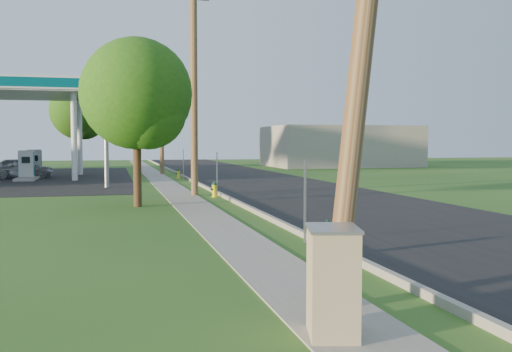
{
  "coord_description": "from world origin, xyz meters",
  "views": [
    {
      "loc": [
        -4.2,
        -8.64,
        2.42
      ],
      "look_at": [
        0.0,
        8.0,
        1.4
      ],
      "focal_mm": 40.0,
      "sensor_mm": 36.0,
      "label": 1
    }
  ],
  "objects_px": {
    "car_silver": "(21,168)",
    "fuel_pump_se": "(35,166)",
    "utility_pole_mid": "(194,86)",
    "tree_lot": "(81,112)",
    "hydrant_mid": "(215,189)",
    "utility_cabinet": "(333,282)",
    "fuel_pump_ne": "(27,169)",
    "tree_verge": "(139,98)",
    "price_pylon": "(105,85)",
    "hydrant_near": "(327,239)",
    "utility_pole_far": "(161,111)",
    "hydrant_far": "(179,174)"
  },
  "relations": [
    {
      "from": "utility_pole_mid",
      "to": "fuel_pump_ne",
      "type": "bearing_deg",
      "value": 124.4
    },
    {
      "from": "utility_pole_far",
      "to": "hydrant_far",
      "type": "bearing_deg",
      "value": -83.49
    },
    {
      "from": "price_pylon",
      "to": "hydrant_near",
      "type": "bearing_deg",
      "value": -76.99
    },
    {
      "from": "utility_pole_far",
      "to": "hydrant_near",
      "type": "bearing_deg",
      "value": -88.71
    },
    {
      "from": "utility_cabinet",
      "to": "car_silver",
      "type": "distance_m",
      "value": 35.63
    },
    {
      "from": "car_silver",
      "to": "fuel_pump_se",
      "type": "bearing_deg",
      "value": -31.23
    },
    {
      "from": "hydrant_mid",
      "to": "hydrant_near",
      "type": "bearing_deg",
      "value": -90.04
    },
    {
      "from": "utility_cabinet",
      "to": "hydrant_far",
      "type": "bearing_deg",
      "value": 87.0
    },
    {
      "from": "hydrant_far",
      "to": "tree_verge",
      "type": "bearing_deg",
      "value": -101.35
    },
    {
      "from": "price_pylon",
      "to": "utility_cabinet",
      "type": "height_order",
      "value": "price_pylon"
    },
    {
      "from": "tree_verge",
      "to": "hydrant_near",
      "type": "xyz_separation_m",
      "value": [
        3.33,
        -10.59,
        -3.67
      ]
    },
    {
      "from": "tree_lot",
      "to": "car_silver",
      "type": "distance_m",
      "value": 12.05
    },
    {
      "from": "tree_verge",
      "to": "tree_lot",
      "type": "height_order",
      "value": "tree_lot"
    },
    {
      "from": "hydrant_far",
      "to": "car_silver",
      "type": "distance_m",
      "value": 10.73
    },
    {
      "from": "fuel_pump_ne",
      "to": "fuel_pump_se",
      "type": "relative_size",
      "value": 1.0
    },
    {
      "from": "hydrant_mid",
      "to": "tree_lot",
      "type": "bearing_deg",
      "value": 104.34
    },
    {
      "from": "hydrant_mid",
      "to": "car_silver",
      "type": "xyz_separation_m",
      "value": [
        -10.33,
        16.39,
        0.35
      ]
    },
    {
      "from": "utility_pole_far",
      "to": "price_pylon",
      "type": "height_order",
      "value": "utility_pole_far"
    },
    {
      "from": "utility_pole_mid",
      "to": "price_pylon",
      "type": "bearing_deg",
      "value": 125.34
    },
    {
      "from": "utility_pole_far",
      "to": "price_pylon",
      "type": "relative_size",
      "value": 1.39
    },
    {
      "from": "hydrant_mid",
      "to": "utility_cabinet",
      "type": "height_order",
      "value": "utility_cabinet"
    },
    {
      "from": "utility_cabinet",
      "to": "car_silver",
      "type": "relative_size",
      "value": 0.34
    },
    {
      "from": "utility_pole_mid",
      "to": "hydrant_far",
      "type": "height_order",
      "value": "utility_pole_mid"
    },
    {
      "from": "tree_verge",
      "to": "hydrant_far",
      "type": "distance_m",
      "value": 16.96
    },
    {
      "from": "fuel_pump_ne",
      "to": "utility_cabinet",
      "type": "height_order",
      "value": "fuel_pump_ne"
    },
    {
      "from": "fuel_pump_se",
      "to": "hydrant_near",
      "type": "relative_size",
      "value": 3.99
    },
    {
      "from": "tree_verge",
      "to": "hydrant_near",
      "type": "relative_size",
      "value": 7.87
    },
    {
      "from": "hydrant_near",
      "to": "fuel_pump_se",
      "type": "bearing_deg",
      "value": 106.98
    },
    {
      "from": "utility_pole_far",
      "to": "fuel_pump_ne",
      "type": "height_order",
      "value": "utility_pole_far"
    },
    {
      "from": "hydrant_near",
      "to": "car_silver",
      "type": "distance_m",
      "value": 31.71
    },
    {
      "from": "hydrant_near",
      "to": "utility_pole_far",
      "type": "bearing_deg",
      "value": 91.29
    },
    {
      "from": "fuel_pump_ne",
      "to": "hydrant_near",
      "type": "xyz_separation_m",
      "value": [
        9.63,
        -27.55,
        -0.33
      ]
    },
    {
      "from": "utility_cabinet",
      "to": "fuel_pump_se",
      "type": "bearing_deg",
      "value": 102.35
    },
    {
      "from": "utility_pole_mid",
      "to": "fuel_pump_ne",
      "type": "height_order",
      "value": "utility_pole_mid"
    },
    {
      "from": "price_pylon",
      "to": "hydrant_mid",
      "type": "relative_size",
      "value": 9.89
    },
    {
      "from": "fuel_pump_ne",
      "to": "price_pylon",
      "type": "bearing_deg",
      "value": -56.31
    },
    {
      "from": "fuel_pump_se",
      "to": "tree_verge",
      "type": "xyz_separation_m",
      "value": [
        6.3,
        -20.97,
        3.33
      ]
    },
    {
      "from": "utility_pole_far",
      "to": "tree_lot",
      "type": "relative_size",
      "value": 1.22
    },
    {
      "from": "utility_pole_mid",
      "to": "hydrant_far",
      "type": "xyz_separation_m",
      "value": [
        0.66,
        12.25,
        -4.63
      ]
    },
    {
      "from": "utility_pole_mid",
      "to": "tree_lot",
      "type": "distance_m",
      "value": 26.87
    },
    {
      "from": "hydrant_far",
      "to": "fuel_pump_ne",
      "type": "bearing_deg",
      "value": 175.51
    },
    {
      "from": "tree_lot",
      "to": "utility_cabinet",
      "type": "xyz_separation_m",
      "value": [
        5.2,
        -45.3,
        -4.31
      ]
    },
    {
      "from": "utility_pole_mid",
      "to": "fuel_pump_se",
      "type": "distance_m",
      "value": 19.65
    },
    {
      "from": "car_silver",
      "to": "price_pylon",
      "type": "bearing_deg",
      "value": -157.74
    },
    {
      "from": "utility_pole_mid",
      "to": "hydrant_near",
      "type": "relative_size",
      "value": 12.23
    },
    {
      "from": "tree_verge",
      "to": "utility_cabinet",
      "type": "xyz_separation_m",
      "value": [
        1.61,
        -15.18,
        -3.36
      ]
    },
    {
      "from": "utility_pole_mid",
      "to": "utility_cabinet",
      "type": "xyz_separation_m",
      "value": [
        -0.99,
        -19.15,
        -4.26
      ]
    },
    {
      "from": "fuel_pump_ne",
      "to": "hydrant_mid",
      "type": "height_order",
      "value": "fuel_pump_ne"
    },
    {
      "from": "fuel_pump_ne",
      "to": "hydrant_mid",
      "type": "distance_m",
      "value": 16.98
    },
    {
      "from": "hydrant_near",
      "to": "hydrant_far",
      "type": "xyz_separation_m",
      "value": [
        -0.08,
        26.8,
        -0.07
      ]
    }
  ]
}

